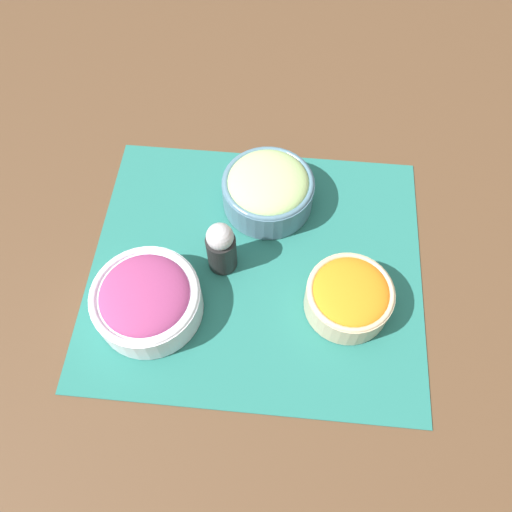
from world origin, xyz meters
TOP-DOWN VIEW (x-y plane):
  - ground_plane at (0.00, 0.00)m, footprint 3.00×3.00m
  - placemat at (0.00, 0.00)m, footprint 0.50×0.44m
  - cucumber_bowl at (-0.01, -0.12)m, footprint 0.15×0.15m
  - carrot_bowl at (-0.14, 0.05)m, footprint 0.12×0.12m
  - onion_bowl at (0.15, 0.09)m, footprint 0.15×0.15m
  - pepper_shaker at (0.05, 0.00)m, footprint 0.04×0.04m

SIDE VIEW (x-z plane):
  - ground_plane at x=0.00m, z-range 0.00..0.00m
  - placemat at x=0.00m, z-range 0.00..0.00m
  - carrot_bowl at x=-0.14m, z-range 0.01..0.07m
  - onion_bowl at x=0.15m, z-range 0.01..0.07m
  - cucumber_bowl at x=-0.01m, z-range 0.00..0.08m
  - pepper_shaker at x=0.05m, z-range 0.00..0.10m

